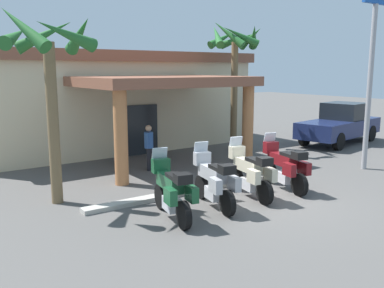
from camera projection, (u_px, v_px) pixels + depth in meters
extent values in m
plane|color=#514F4C|center=(259.00, 198.00, 11.84)|extent=(80.00, 80.00, 0.00)
cube|color=beige|center=(107.00, 104.00, 19.86)|extent=(12.52, 6.13, 3.88)
cube|color=#1E2328|center=(138.00, 130.00, 17.58)|extent=(1.80, 0.13, 2.10)
cube|color=brown|center=(164.00, 81.00, 15.55)|extent=(6.16, 4.38, 0.35)
cylinder|color=#B27042|center=(121.00, 138.00, 12.93)|extent=(0.43, 0.43, 2.95)
cylinder|color=#B27042|center=(248.00, 125.00, 15.95)|extent=(0.43, 0.43, 2.95)
cube|color=brown|center=(106.00, 57.00, 19.48)|extent=(12.93, 6.54, 0.44)
cylinder|color=black|center=(161.00, 196.00, 10.84)|extent=(0.26, 0.67, 0.66)
cylinder|color=black|center=(184.00, 215.00, 9.44)|extent=(0.26, 0.67, 0.66)
cube|color=silver|center=(172.00, 204.00, 10.11)|extent=(0.42, 0.61, 0.32)
cube|color=#19512D|center=(170.00, 182.00, 10.15)|extent=(0.51, 1.19, 0.34)
cube|color=black|center=(175.00, 176.00, 9.80)|extent=(0.39, 0.64, 0.10)
cube|color=#19512D|center=(161.00, 166.00, 10.68)|extent=(0.48, 0.32, 0.36)
cube|color=#B2BCC6|center=(160.00, 154.00, 10.70)|extent=(0.42, 0.19, 0.36)
cube|color=#19512D|center=(170.00, 196.00, 9.40)|extent=(0.26, 0.47, 0.36)
cube|color=#19512D|center=(192.00, 194.00, 9.60)|extent=(0.26, 0.47, 0.36)
cube|color=black|center=(183.00, 178.00, 9.34)|extent=(0.41, 0.38, 0.22)
cylinder|color=black|center=(202.00, 187.00, 11.71)|extent=(0.27, 0.67, 0.66)
cylinder|color=black|center=(227.00, 203.00, 10.30)|extent=(0.27, 0.67, 0.66)
cube|color=silver|center=(214.00, 193.00, 10.97)|extent=(0.43, 0.61, 0.32)
cube|color=#B2B2B7|center=(212.00, 173.00, 11.02)|extent=(0.53, 1.19, 0.34)
cube|color=black|center=(218.00, 168.00, 10.66)|extent=(0.40, 0.64, 0.10)
cube|color=#B2B2B7|center=(202.00, 158.00, 11.54)|extent=(0.48, 0.32, 0.36)
cube|color=#B2BCC6|center=(201.00, 148.00, 11.57)|extent=(0.42, 0.20, 0.36)
cube|color=#B2B2B7|center=(215.00, 186.00, 10.26)|extent=(0.27, 0.47, 0.36)
cube|color=#B2B2B7|center=(234.00, 183.00, 10.46)|extent=(0.27, 0.47, 0.36)
cube|color=black|center=(227.00, 169.00, 10.20)|extent=(0.42, 0.39, 0.22)
cylinder|color=black|center=(236.00, 179.00, 12.57)|extent=(0.26, 0.67, 0.66)
cylinder|color=black|center=(265.00, 193.00, 11.17)|extent=(0.26, 0.67, 0.66)
cube|color=silver|center=(250.00, 184.00, 11.84)|extent=(0.42, 0.61, 0.32)
cube|color=beige|center=(248.00, 165.00, 11.89)|extent=(0.51, 1.19, 0.34)
cube|color=black|center=(254.00, 160.00, 11.53)|extent=(0.39, 0.64, 0.10)
cube|color=beige|center=(237.00, 152.00, 12.41)|extent=(0.48, 0.32, 0.36)
cube|color=#B2BCC6|center=(236.00, 142.00, 12.43)|extent=(0.42, 0.19, 0.36)
cube|color=beige|center=(254.00, 177.00, 11.13)|extent=(0.26, 0.47, 0.36)
cube|color=beige|center=(270.00, 175.00, 11.33)|extent=(0.26, 0.47, 0.36)
cube|color=black|center=(265.00, 161.00, 11.07)|extent=(0.41, 0.38, 0.22)
cylinder|color=black|center=(270.00, 172.00, 13.35)|extent=(0.28, 0.67, 0.66)
cylinder|color=black|center=(299.00, 185.00, 11.93)|extent=(0.28, 0.67, 0.66)
cube|color=silver|center=(284.00, 177.00, 12.61)|extent=(0.43, 0.62, 0.32)
cube|color=maroon|center=(282.00, 160.00, 12.66)|extent=(0.54, 1.19, 0.34)
cube|color=black|center=(289.00, 155.00, 12.30)|extent=(0.40, 0.65, 0.10)
cube|color=maroon|center=(271.00, 147.00, 13.18)|extent=(0.48, 0.33, 0.36)
cube|color=#B2BCC6|center=(270.00, 138.00, 13.21)|extent=(0.42, 0.20, 0.36)
cube|color=maroon|center=(289.00, 170.00, 11.90)|extent=(0.27, 0.47, 0.36)
cube|color=maroon|center=(304.00, 168.00, 12.09)|extent=(0.27, 0.47, 0.36)
cube|color=black|center=(300.00, 155.00, 11.83)|extent=(0.42, 0.39, 0.22)
cylinder|color=black|center=(149.00, 160.00, 14.90)|extent=(0.14, 0.14, 0.81)
cylinder|color=black|center=(150.00, 159.00, 15.08)|extent=(0.14, 0.14, 0.81)
cylinder|color=#335999|center=(149.00, 140.00, 14.87)|extent=(0.32, 0.32, 0.57)
cylinder|color=#335999|center=(148.00, 140.00, 14.65)|extent=(0.09, 0.09, 0.54)
cylinder|color=#335999|center=(150.00, 138.00, 15.08)|extent=(0.09, 0.09, 0.54)
sphere|color=tan|center=(149.00, 128.00, 14.79)|extent=(0.22, 0.22, 0.22)
cylinder|color=black|center=(338.00, 130.00, 22.20)|extent=(0.83, 0.39, 0.80)
cylinder|color=black|center=(370.00, 133.00, 21.01)|extent=(0.83, 0.39, 0.80)
cylinder|color=black|center=(305.00, 137.00, 19.85)|extent=(0.83, 0.39, 0.80)
cylinder|color=black|center=(339.00, 141.00, 18.66)|extent=(0.83, 0.39, 0.80)
cube|color=#19234C|center=(339.00, 128.00, 20.36)|extent=(5.45, 2.79, 0.75)
cube|color=black|center=(345.00, 111.00, 20.57)|extent=(2.08, 2.04, 0.80)
cylinder|color=brown|center=(53.00, 125.00, 11.02)|extent=(0.30, 0.30, 4.25)
cone|color=#236028|center=(79.00, 35.00, 11.04)|extent=(0.40, 1.63, 1.03)
cone|color=#236028|center=(45.00, 35.00, 11.33)|extent=(1.64, 0.63, 1.07)
cone|color=#236028|center=(15.00, 36.00, 10.57)|extent=(1.15, 1.61, 0.80)
cone|color=#236028|center=(23.00, 27.00, 9.86)|extent=(1.11, 1.48, 1.25)
cone|color=#236028|center=(66.00, 34.00, 10.11)|extent=(1.69, 0.79, 0.82)
cylinder|color=brown|center=(234.00, 97.00, 18.52)|extent=(0.30, 0.30, 4.72)
cone|color=#236028|center=(251.00, 38.00, 18.41)|extent=(0.60, 1.63, 1.00)
cone|color=#236028|center=(238.00, 40.00, 18.84)|extent=(1.34, 1.46, 0.84)
cone|color=#236028|center=(223.00, 38.00, 18.71)|extent=(1.62, 0.42, 0.98)
cone|color=#236028|center=(217.00, 36.00, 17.94)|extent=(0.99, 1.54, 1.16)
cone|color=#236028|center=(228.00, 34.00, 17.35)|extent=(1.05, 1.47, 1.26)
cone|color=#236028|center=(241.00, 36.00, 17.30)|extent=(1.61, 0.98, 0.99)
cone|color=#236028|center=(254.00, 36.00, 17.99)|extent=(1.29, 1.44, 1.07)
cylinder|color=#99999E|center=(369.00, 89.00, 14.75)|extent=(0.18, 0.18, 5.75)
cube|color=#ADA89E|center=(204.00, 188.00, 12.55)|extent=(7.49, 0.36, 0.12)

